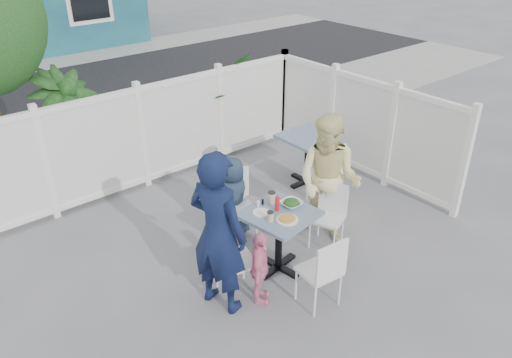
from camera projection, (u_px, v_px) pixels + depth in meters
ground at (235, 259)px, 6.23m from camera, size 80.00×80.00×0.00m
near_sidewalk at (104, 156)px, 8.79m from camera, size 24.00×2.60×0.01m
street at (33, 102)px, 11.29m from camera, size 24.00×5.00×0.01m
fence_back at (142, 139)px, 7.53m from camera, size 5.86×0.08×1.60m
fence_right at (360, 127)px, 7.95m from camera, size 0.08×3.66×1.60m
potted_shrub_a at (68, 131)px, 7.46m from camera, size 1.34×1.34×1.84m
potted_shrub_b at (210, 103)px, 8.86m from camera, size 1.87×1.79×1.61m
main_table at (279, 226)px, 5.79m from camera, size 0.85×0.85×0.79m
spare_table at (308, 147)px, 7.67m from camera, size 0.77×0.77×0.81m
chair_left at (229, 256)px, 5.42m from camera, size 0.49×0.50×0.91m
chair_right at (330, 210)px, 6.30m from camera, size 0.49×0.49×0.85m
chair_back at (236, 201)px, 6.37m from camera, size 0.55×0.54×0.97m
chair_near at (324, 268)px, 5.25m from camera, size 0.44×0.43×0.89m
chair_spare at (329, 169)px, 7.23m from camera, size 0.44×0.43×0.91m
man at (218, 233)px, 5.10m from camera, size 0.62×0.78×1.86m
woman at (329, 181)px, 6.22m from camera, size 0.92×1.02×1.73m
boy at (233, 197)px, 6.47m from camera, size 0.60×0.44×1.11m
toddler at (260, 268)px, 5.36m from camera, size 0.52×0.53×0.90m
plate_main at (287, 220)px, 5.56m from camera, size 0.25×0.25×0.02m
plate_side at (261, 213)px, 5.69m from camera, size 0.20×0.20×0.01m
salad_bowl at (291, 204)px, 5.81m from camera, size 0.24×0.24×0.06m
coffee_cup_a at (270, 217)px, 5.52m from camera, size 0.07×0.07×0.11m
coffee_cup_b at (272, 198)px, 5.87m from camera, size 0.09×0.09×0.13m
ketchup_bottle at (277, 204)px, 5.70m from camera, size 0.05×0.05×0.17m
salt_shaker at (258, 204)px, 5.80m from camera, size 0.03×0.03×0.07m
pepper_shaker at (263, 202)px, 5.85m from camera, size 0.03×0.03×0.07m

